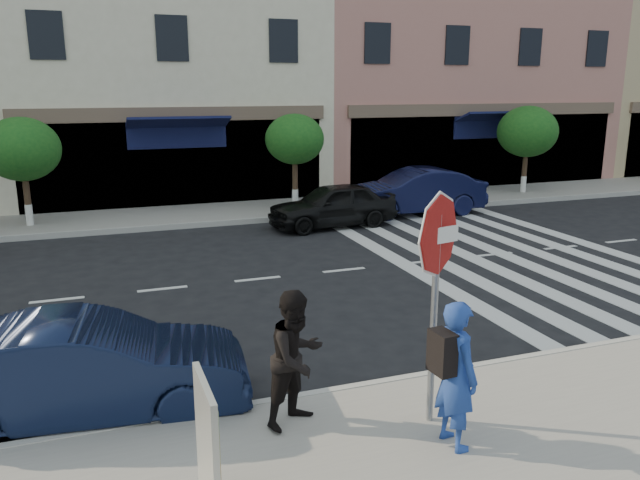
{
  "coord_description": "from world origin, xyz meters",
  "views": [
    {
      "loc": [
        -3.06,
        -8.5,
        4.04
      ],
      "look_at": [
        0.54,
        1.53,
        1.4
      ],
      "focal_mm": 35.0,
      "sensor_mm": 36.0,
      "label": 1
    }
  ],
  "objects_px": {
    "walker": "(297,358)",
    "car_near_mid": "(88,369)",
    "photographer": "(456,374)",
    "stop_sign": "(437,260)",
    "car_far_right": "(415,192)",
    "poster_board": "(208,453)",
    "car_far_mid": "(332,205)"
  },
  "relations": [
    {
      "from": "walker",
      "to": "car_near_mid",
      "type": "height_order",
      "value": "walker"
    },
    {
      "from": "walker",
      "to": "car_near_mid",
      "type": "relative_size",
      "value": 0.42
    },
    {
      "from": "stop_sign",
      "to": "walker",
      "type": "distance_m",
      "value": 1.98
    },
    {
      "from": "walker",
      "to": "car_far_mid",
      "type": "xyz_separation_m",
      "value": [
        4.41,
        10.4,
        -0.32
      ]
    },
    {
      "from": "stop_sign",
      "to": "poster_board",
      "type": "height_order",
      "value": "stop_sign"
    },
    {
      "from": "poster_board",
      "to": "car_near_mid",
      "type": "relative_size",
      "value": 0.35
    },
    {
      "from": "stop_sign",
      "to": "car_far_mid",
      "type": "height_order",
      "value": "stop_sign"
    },
    {
      "from": "walker",
      "to": "car_far_mid",
      "type": "bearing_deg",
      "value": 38.22
    },
    {
      "from": "photographer",
      "to": "walker",
      "type": "xyz_separation_m",
      "value": [
        -1.49,
        1.04,
        -0.02
      ]
    },
    {
      "from": "poster_board",
      "to": "photographer",
      "type": "bearing_deg",
      "value": 5.34
    },
    {
      "from": "photographer",
      "to": "poster_board",
      "type": "xyz_separation_m",
      "value": [
        -2.76,
        -0.3,
        -0.18
      ]
    },
    {
      "from": "stop_sign",
      "to": "car_far_right",
      "type": "height_order",
      "value": "stop_sign"
    },
    {
      "from": "photographer",
      "to": "walker",
      "type": "relative_size",
      "value": 1.03
    },
    {
      "from": "car_near_mid",
      "to": "car_far_mid",
      "type": "distance_m",
      "value": 11.35
    },
    {
      "from": "poster_board",
      "to": "walker",
      "type": "bearing_deg",
      "value": 45.64
    },
    {
      "from": "car_far_mid",
      "to": "stop_sign",
      "type": "bearing_deg",
      "value": -20.15
    },
    {
      "from": "car_near_mid",
      "to": "car_far_right",
      "type": "bearing_deg",
      "value": -38.28
    },
    {
      "from": "poster_board",
      "to": "car_far_right",
      "type": "distance_m",
      "value": 15.34
    },
    {
      "from": "poster_board",
      "to": "car_near_mid",
      "type": "distance_m",
      "value": 2.8
    },
    {
      "from": "stop_sign",
      "to": "car_near_mid",
      "type": "relative_size",
      "value": 0.71
    },
    {
      "from": "walker",
      "to": "poster_board",
      "type": "bearing_deg",
      "value": -162.35
    },
    {
      "from": "photographer",
      "to": "car_near_mid",
      "type": "height_order",
      "value": "photographer"
    },
    {
      "from": "walker",
      "to": "photographer",
      "type": "bearing_deg",
      "value": -63.64
    },
    {
      "from": "car_near_mid",
      "to": "car_far_mid",
      "type": "bearing_deg",
      "value": -29.85
    },
    {
      "from": "photographer",
      "to": "car_near_mid",
      "type": "xyz_separation_m",
      "value": [
        -3.8,
        2.29,
        -0.35
      ]
    },
    {
      "from": "photographer",
      "to": "walker",
      "type": "distance_m",
      "value": 1.81
    },
    {
      "from": "photographer",
      "to": "walker",
      "type": "bearing_deg",
      "value": 49.99
    },
    {
      "from": "photographer",
      "to": "car_far_right",
      "type": "xyz_separation_m",
      "value": [
        6.07,
        12.25,
        -0.25
      ]
    },
    {
      "from": "walker",
      "to": "car_far_right",
      "type": "distance_m",
      "value": 13.52
    },
    {
      "from": "stop_sign",
      "to": "poster_board",
      "type": "distance_m",
      "value": 3.19
    },
    {
      "from": "car_far_mid",
      "to": "walker",
      "type": "bearing_deg",
      "value": -28.21
    },
    {
      "from": "photographer",
      "to": "car_far_right",
      "type": "distance_m",
      "value": 13.67
    }
  ]
}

